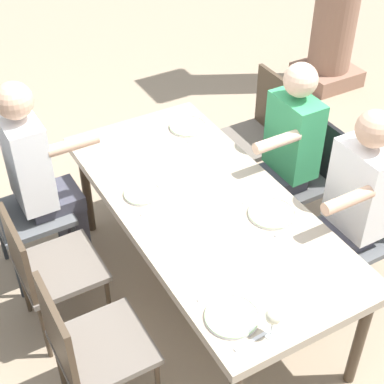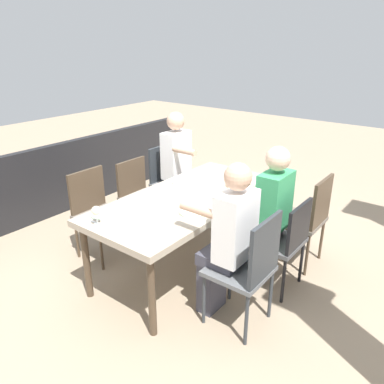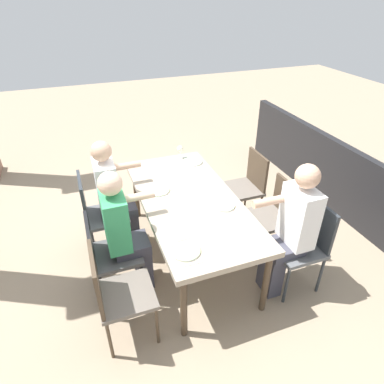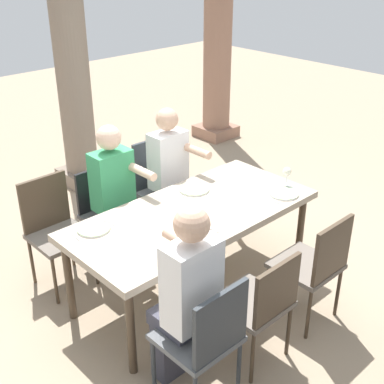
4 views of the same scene
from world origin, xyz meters
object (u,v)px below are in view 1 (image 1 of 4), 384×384
object	(u,v)px
dining_table	(205,212)
plate_3	(232,316)
diner_guest_third	(284,154)
chair_mid_south	(46,266)
chair_east_south	(87,346)
diner_man_white	(41,175)
plate_1	(142,193)
chair_west_north	(260,130)
wine_glass_3	(273,317)
chair_west_south	(17,210)
chair_east_north	(370,219)
diner_woman_green	(349,210)
plate_2	(272,213)
plate_0	(188,126)
chair_mid_north	(303,171)

from	to	relation	value
dining_table	plate_3	world-z (taller)	plate_3
diner_guest_third	chair_mid_south	bearing A→B (deg)	-90.11
dining_table	plate_3	size ratio (longest dim) A/B	8.05
chair_east_south	dining_table	bearing A→B (deg)	114.04
diner_man_white	plate_1	world-z (taller)	diner_man_white
chair_west_north	wine_glass_3	size ratio (longest dim) A/B	5.75
chair_west_south	chair_east_north	bearing A→B (deg)	57.55
chair_mid_south	plate_1	size ratio (longest dim) A/B	4.06
chair_mid_south	chair_east_north	world-z (taller)	chair_east_north
chair_west_north	chair_east_north	xyz separation A→B (m)	(1.12, 0.00, 0.01)
diner_woman_green	diner_guest_third	bearing A→B (deg)	179.35
wine_glass_3	chair_mid_south	bearing A→B (deg)	-148.88
plate_3	chair_mid_south	bearing A→B (deg)	-149.03
dining_table	diner_guest_third	distance (m)	0.73
plate_1	plate_2	size ratio (longest dim) A/B	0.82
chair_east_north	plate_0	distance (m)	1.28
diner_guest_third	plate_0	xyz separation A→B (m)	(-0.50, -0.41, 0.06)
dining_table	plate_3	distance (m)	0.80
chair_west_north	chair_mid_north	size ratio (longest dim) A/B	1.09
plate_0	wine_glass_3	bearing A→B (deg)	-16.89
chair_mid_north	diner_guest_third	xyz separation A→B (m)	(0.00, -0.18, 0.20)
chair_west_north	diner_man_white	size ratio (longest dim) A/B	0.69
chair_east_north	diner_guest_third	size ratio (longest dim) A/B	0.73
plate_1	wine_glass_3	size ratio (longest dim) A/B	1.31
diner_guest_third	plate_3	distance (m)	1.38
chair_mid_south	plate_2	world-z (taller)	chair_mid_south
dining_table	diner_woman_green	xyz separation A→B (m)	(0.40, 0.69, 0.02)
chair_mid_north	chair_mid_south	world-z (taller)	chair_mid_south
plate_0	plate_1	xyz separation A→B (m)	(0.48, -0.56, 0.00)
chair_east_north	chair_east_south	size ratio (longest dim) A/B	1.06
chair_east_south	diner_man_white	distance (m)	1.15
chair_mid_north	chair_east_south	world-z (taller)	chair_east_south
dining_table	chair_west_north	xyz separation A→B (m)	(-0.73, 0.88, -0.15)
chair_east_north	wine_glass_3	distance (m)	1.24
plate_0	plate_3	xyz separation A→B (m)	(1.46, -0.59, -0.00)
chair_mid_north	plate_3	world-z (taller)	chair_mid_north
chair_mid_south	diner_man_white	xyz separation A→B (m)	(-0.51, 0.18, 0.22)
diner_man_white	plate_0	world-z (taller)	diner_man_white
chair_mid_north	plate_0	xyz separation A→B (m)	(-0.50, -0.59, 0.25)
diner_woman_green	plate_1	size ratio (longest dim) A/B	6.24
diner_guest_third	wine_glass_3	size ratio (longest dim) A/B	8.07
chair_east_south	chair_mid_north	bearing A→B (deg)	109.25
chair_east_south	wine_glass_3	size ratio (longest dim) A/B	5.57
diner_woman_green	diner_man_white	bearing A→B (deg)	-128.96
chair_west_north	wine_glass_3	distance (m)	1.99
chair_mid_north	diner_woman_green	distance (m)	0.68
chair_east_south	diner_guest_third	world-z (taller)	diner_guest_third
diner_woman_green	plate_3	xyz separation A→B (m)	(0.34, -0.99, 0.05)
chair_mid_north	diner_man_white	xyz separation A→B (m)	(-0.51, -1.58, 0.22)
diner_woman_green	diner_man_white	xyz separation A→B (m)	(-1.12, -1.39, 0.02)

